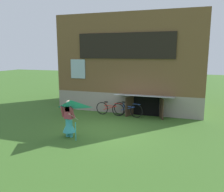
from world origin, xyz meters
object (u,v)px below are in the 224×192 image
(person, at_px, (69,122))
(bicycle_red, at_px, (110,109))
(kite, at_px, (71,113))
(bicycle_blue, at_px, (128,109))

(person, xyz_separation_m, bicycle_red, (0.48, 3.70, -0.27))
(kite, bearing_deg, bicycle_blue, 77.19)
(kite, bearing_deg, bicycle_red, 89.85)
(bicycle_blue, xyz_separation_m, bicycle_red, (-0.99, -0.08, -0.02))
(person, height_order, bicycle_red, person)
(bicycle_red, bearing_deg, bicycle_blue, 7.16)
(person, distance_m, bicycle_red, 3.74)
(person, xyz_separation_m, bicycle_blue, (1.46, 3.78, -0.25))
(bicycle_blue, distance_m, bicycle_red, 0.99)
(person, relative_size, kite, 1.02)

